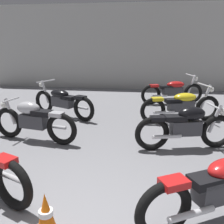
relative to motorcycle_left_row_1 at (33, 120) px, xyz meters
The scene contains 8 objects.
back_wall 6.75m from the motorcycle_left_row_1, 76.16° to the left, with size 13.11×0.24×3.60m, color #B2B2AD.
motorcycle_left_row_1 is the anchor object (origin of this frame).
motorcycle_left_row_2 1.77m from the motorcycle_left_row_1, 89.30° to the left, with size 2.01×1.09×0.97m.
motorcycle_right_row_0 3.77m from the motorcycle_left_row_1, 32.11° to the right, with size 1.96×1.16×0.97m.
motorcycle_right_row_1 3.09m from the motorcycle_left_row_1, ahead, with size 1.94×0.67×0.88m.
motorcycle_right_row_2 3.67m from the motorcycle_left_row_1, 28.54° to the left, with size 2.10×0.91×0.97m.
motorcycle_right_row_3 4.93m from the motorcycle_left_row_1, 49.55° to the left, with size 2.10×0.90×0.97m.
traffic_cone 2.88m from the motorcycle_left_row_1, 62.70° to the right, with size 0.32×0.32×0.54m.
Camera 1 is at (0.71, -1.70, 2.01)m, focal length 39.49 mm.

